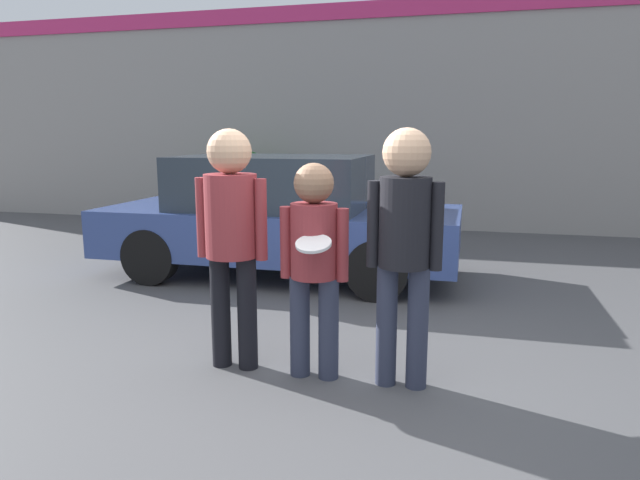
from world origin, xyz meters
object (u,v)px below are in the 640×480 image
(person_middle_with_frisbee, at_px, (314,254))
(person_right, at_px, (404,234))
(parked_car_near, at_px, (278,216))
(person_left, at_px, (231,225))
(shrub, at_px, (243,190))

(person_middle_with_frisbee, xyz_separation_m, person_right, (0.65, 0.01, 0.18))
(person_right, relative_size, parked_car_near, 0.41)
(person_right, xyz_separation_m, parked_car_near, (-1.91, 2.91, -0.35))
(person_middle_with_frisbee, relative_size, person_right, 0.87)
(person_left, relative_size, parked_car_near, 0.41)
(person_right, bearing_deg, person_middle_with_frisbee, -179.22)
(person_right, bearing_deg, parked_car_near, 123.25)
(person_middle_with_frisbee, height_order, person_right, person_right)
(person_left, distance_m, shrub, 6.64)
(shrub, bearing_deg, person_right, -58.98)
(person_left, height_order, parked_car_near, person_left)
(person_right, distance_m, shrub, 7.23)
(person_middle_with_frisbee, distance_m, shrub, 6.92)
(parked_car_near, xyz_separation_m, shrub, (-1.81, 3.28, -0.02))
(person_right, height_order, parked_car_near, person_right)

